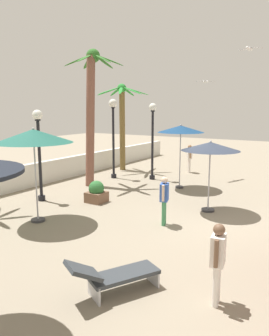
{
  "coord_description": "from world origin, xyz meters",
  "views": [
    {
      "loc": [
        -10.35,
        -3.4,
        3.61
      ],
      "look_at": [
        0.0,
        3.0,
        1.4
      ],
      "focal_mm": 35.35,
      "sensor_mm": 36.0,
      "label": 1
    }
  ],
  "objects": [
    {
      "name": "palm_tree_2",
      "position": [
        1.73,
        6.4,
        3.78
      ],
      "size": [
        2.79,
        2.66,
        6.26
      ],
      "color": "brown",
      "rests_on": "ground_plane"
    },
    {
      "name": "ground_plane",
      "position": [
        0.0,
        0.0,
        0.0
      ],
      "size": [
        56.0,
        56.0,
        0.0
      ],
      "primitive_type": "plane",
      "color": "gray"
    },
    {
      "name": "lamp_post_3",
      "position": [
        3.53,
        6.45,
        2.76
      ],
      "size": [
        0.43,
        0.43,
        4.06
      ],
      "color": "black",
      "rests_on": "ground_plane"
    },
    {
      "name": "guest_2",
      "position": [
        -4.77,
        -1.73,
        0.95
      ],
      "size": [
        0.55,
        0.3,
        1.57
      ],
      "color": "silver",
      "rests_on": "ground_plane"
    },
    {
      "name": "lamp_post_1",
      "position": [
        4.29,
        4.58,
        2.45
      ],
      "size": [
        0.39,
        0.39,
        3.85
      ],
      "color": "black",
      "rests_on": "ground_plane"
    },
    {
      "name": "patio_umbrella_2",
      "position": [
        0.63,
        0.32,
        2.28
      ],
      "size": [
        2.02,
        2.02,
        2.53
      ],
      "color": "#333338",
      "rests_on": "ground_plane"
    },
    {
      "name": "patio_umbrella_4",
      "position": [
        3.3,
        2.61,
        2.67
      ],
      "size": [
        2.09,
        2.09,
        2.91
      ],
      "color": "#333338",
      "rests_on": "ground_plane"
    },
    {
      "name": "lounge_chair_1",
      "position": [
        -5.48,
        0.09,
        0.4
      ],
      "size": [
        1.89,
        1.38,
        0.82
      ],
      "color": "#B7B7BC",
      "rests_on": "ground_plane"
    },
    {
      "name": "lamp_post_0",
      "position": [
        -1.51,
        6.39,
        2.28
      ],
      "size": [
        0.39,
        0.39,
        3.55
      ],
      "color": "black",
      "rests_on": "ground_plane"
    },
    {
      "name": "guest_3",
      "position": [
        6.98,
        3.66,
        0.95
      ],
      "size": [
        0.48,
        0.4,
        1.58
      ],
      "color": "silver",
      "rests_on": "ground_plane"
    },
    {
      "name": "boundary_wall",
      "position": [
        0.0,
        8.56,
        0.54
      ],
      "size": [
        25.2,
        0.3,
        1.08
      ],
      "primitive_type": "cube",
      "color": "silver",
      "rests_on": "ground_plane"
    },
    {
      "name": "planter",
      "position": [
        -0.54,
        4.4,
        0.38
      ],
      "size": [
        0.7,
        0.7,
        0.85
      ],
      "color": "brown",
      "rests_on": "ground_plane"
    },
    {
      "name": "seagull_0",
      "position": [
        6.23,
        2.61,
        4.94
      ],
      "size": [
        1.23,
        0.58,
        0.14
      ],
      "color": "white"
    },
    {
      "name": "palm_tree_1",
      "position": [
        5.7,
        7.36,
        3.17
      ],
      "size": [
        3.02,
        3.09,
        4.98
      ],
      "color": "brown",
      "rests_on": "ground_plane"
    },
    {
      "name": "seagull_1",
      "position": [
        1.95,
        -0.49,
        5.63
      ],
      "size": [
        0.46,
        0.92,
        0.14
      ],
      "color": "white"
    },
    {
      "name": "guest_1",
      "position": [
        -1.45,
        1.02,
        0.93
      ],
      "size": [
        0.54,
        0.34,
        1.54
      ],
      "color": "#3F8C59",
      "rests_on": "ground_plane"
    },
    {
      "name": "patio_umbrella_3",
      "position": [
        -3.29,
        4.64,
        2.74
      ],
      "size": [
        2.43,
        2.43,
        3.02
      ],
      "color": "#333338",
      "rests_on": "ground_plane"
    }
  ]
}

